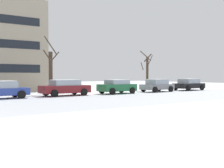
{
  "coord_description": "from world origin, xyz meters",
  "views": [
    {
      "loc": [
        0.37,
        -13.36,
        1.83
      ],
      "look_at": [
        12.88,
        5.49,
        1.12
      ],
      "focal_mm": 42.97,
      "sensor_mm": 36.0,
      "label": 1
    }
  ],
  "objects_px": {
    "parked_car_green": "(117,86)",
    "parked_car_black": "(189,84)",
    "parked_car_gray": "(157,85)",
    "parked_car_blue": "(1,90)",
    "parked_car_maroon": "(65,87)"
  },
  "relations": [
    {
      "from": "parked_car_green",
      "to": "parked_car_black",
      "type": "relative_size",
      "value": 0.93
    },
    {
      "from": "parked_car_black",
      "to": "parked_car_gray",
      "type": "bearing_deg",
      "value": -178.11
    },
    {
      "from": "parked_car_blue",
      "to": "parked_car_gray",
      "type": "relative_size",
      "value": 1.06
    },
    {
      "from": "parked_car_green",
      "to": "parked_car_black",
      "type": "bearing_deg",
      "value": 1.19
    },
    {
      "from": "parked_car_black",
      "to": "parked_car_blue",
      "type": "bearing_deg",
      "value": -179.76
    },
    {
      "from": "parked_car_black",
      "to": "parked_car_green",
      "type": "bearing_deg",
      "value": -178.81
    },
    {
      "from": "parked_car_green",
      "to": "parked_car_gray",
      "type": "bearing_deg",
      "value": 0.5
    },
    {
      "from": "parked_car_blue",
      "to": "parked_car_black",
      "type": "relative_size",
      "value": 0.99
    },
    {
      "from": "parked_car_green",
      "to": "parked_car_blue",
      "type": "bearing_deg",
      "value": 179.28
    },
    {
      "from": "parked_car_maroon",
      "to": "parked_car_green",
      "type": "distance_m",
      "value": 5.55
    },
    {
      "from": "parked_car_blue",
      "to": "parked_car_black",
      "type": "height_order",
      "value": "parked_car_black"
    },
    {
      "from": "parked_car_blue",
      "to": "parked_car_maroon",
      "type": "height_order",
      "value": "parked_car_maroon"
    },
    {
      "from": "parked_car_gray",
      "to": "parked_car_maroon",
      "type": "bearing_deg",
      "value": 178.49
    },
    {
      "from": "parked_car_gray",
      "to": "parked_car_green",
      "type": "bearing_deg",
      "value": -179.5
    },
    {
      "from": "parked_car_maroon",
      "to": "parked_car_black",
      "type": "relative_size",
      "value": 1.07
    }
  ]
}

